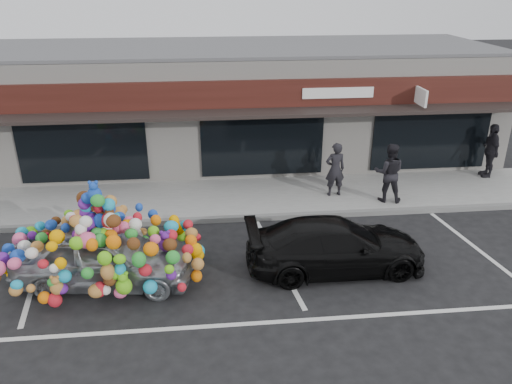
{
  "coord_description": "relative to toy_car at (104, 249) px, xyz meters",
  "views": [
    {
      "loc": [
        1.12,
        -10.76,
        6.73
      ],
      "look_at": [
        2.37,
        1.4,
        1.4
      ],
      "focal_mm": 35.0,
      "sensor_mm": 36.0,
      "label": 1
    }
  ],
  "objects": [
    {
      "name": "ground",
      "position": [
        1.38,
        0.38,
        -0.88
      ],
      "size": [
        90.0,
        90.0,
        0.0
      ],
      "primitive_type": "plane",
      "color": "black",
      "rests_on": "ground"
    },
    {
      "name": "pedestrian_a",
      "position": [
        6.52,
        4.15,
        0.15
      ],
      "size": [
        0.67,
        0.46,
        1.77
      ],
      "primitive_type": "imported",
      "rotation": [
        0.0,
        0.0,
        3.21
      ],
      "color": "black",
      "rests_on": "sidewalk"
    },
    {
      "name": "sidewalk",
      "position": [
        1.38,
        4.38,
        -0.81
      ],
      "size": [
        26.0,
        3.0,
        0.15
      ],
      "primitive_type": "cube",
      "color": "gray",
      "rests_on": "ground"
    },
    {
      "name": "black_sedan",
      "position": [
        5.54,
        0.04,
        -0.24
      ],
      "size": [
        1.87,
        4.44,
        1.28
      ],
      "primitive_type": "imported",
      "rotation": [
        0.0,
        0.0,
        1.59
      ],
      "color": "black",
      "rests_on": "ground"
    },
    {
      "name": "pedestrian_c",
      "position": [
        12.34,
        5.24,
        0.22
      ],
      "size": [
        1.18,
        0.64,
        1.91
      ],
      "primitive_type": "imported",
      "rotation": [
        0.0,
        0.0,
        4.55
      ],
      "color": "#242227",
      "rests_on": "sidewalk"
    },
    {
      "name": "lane_line",
      "position": [
        3.38,
        -1.92,
        -0.88
      ],
      "size": [
        14.0,
        0.12,
        0.01
      ],
      "primitive_type": "cube",
      "color": "silver",
      "rests_on": "ground"
    },
    {
      "name": "pedestrian_b",
      "position": [
        8.08,
        3.56,
        0.21
      ],
      "size": [
        1.07,
        0.93,
        1.89
      ],
      "primitive_type": "imported",
      "rotation": [
        0.0,
        0.0,
        2.87
      ],
      "color": "black",
      "rests_on": "sidewalk"
    },
    {
      "name": "shop_building",
      "position": [
        1.38,
        8.82,
        1.28
      ],
      "size": [
        24.0,
        7.2,
        4.31
      ],
      "color": "silver",
      "rests_on": "ground"
    },
    {
      "name": "toy_car",
      "position": [
        0.0,
        0.0,
        0.0
      ],
      "size": [
        3.03,
        4.64,
        2.6
      ],
      "rotation": [
        0.0,
        0.0,
        1.46
      ],
      "color": "#B4B8BF",
      "rests_on": "ground"
    },
    {
      "name": "kerb",
      "position": [
        1.38,
        2.88,
        -0.81
      ],
      "size": [
        26.0,
        0.18,
        0.16
      ],
      "primitive_type": "cube",
      "color": "slate",
      "rests_on": "ground"
    },
    {
      "name": "parking_stripe_left",
      "position": [
        -1.82,
        0.58,
        -0.88
      ],
      "size": [
        0.73,
        4.37,
        0.01
      ],
      "primitive_type": "cube",
      "rotation": [
        0.0,
        0.0,
        0.14
      ],
      "color": "silver",
      "rests_on": "ground"
    },
    {
      "name": "parking_stripe_mid",
      "position": [
        4.18,
        0.58,
        -0.88
      ],
      "size": [
        0.73,
        4.37,
        0.01
      ],
      "primitive_type": "cube",
      "rotation": [
        0.0,
        0.0,
        0.14
      ],
      "color": "silver",
      "rests_on": "ground"
    },
    {
      "name": "parking_stripe_right",
      "position": [
        9.58,
        0.58,
        -0.88
      ],
      "size": [
        0.73,
        4.37,
        0.01
      ],
      "primitive_type": "cube",
      "rotation": [
        0.0,
        0.0,
        0.14
      ],
      "color": "silver",
      "rests_on": "ground"
    }
  ]
}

